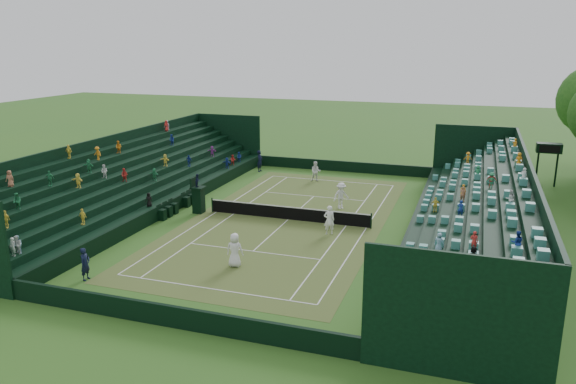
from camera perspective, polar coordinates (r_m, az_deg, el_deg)
name	(u,v)px	position (r m, az deg, el deg)	size (l,w,h in m)	color
ground	(288,220)	(38.87, 0.00, -2.85)	(160.00, 160.00, 0.00)	#396921
court_surface	(288,220)	(38.87, 0.00, -2.84)	(12.97, 26.77, 0.01)	#336521
perimeter_wall_north	(342,166)	(53.52, 5.48, 2.63)	(17.17, 0.20, 1.00)	black
perimeter_wall_south	(170,316)	(25.28, -11.94, -12.22)	(17.17, 0.20, 1.00)	black
perimeter_wall_east	(413,225)	(37.01, 12.56, -3.34)	(0.20, 31.77, 1.00)	black
perimeter_wall_west	(179,202)	(42.11, -11.00, -1.01)	(0.20, 31.77, 1.00)	black
north_grandstand	(483,216)	(36.55, 19.17, -2.34)	(6.60, 32.00, 4.90)	black
south_grandstand	(129,184)	(44.03, -15.80, 0.81)	(6.60, 32.00, 4.90)	black
tennis_net	(288,213)	(38.72, 0.00, -2.11)	(11.67, 0.10, 1.06)	black
scoreboard_tower	(549,150)	(52.11, 24.98, 3.91)	(2.00, 1.00, 3.70)	black
umpire_chair	(198,196)	(40.66, -9.10, -0.44)	(0.91, 0.91, 2.86)	black
courtside_chairs	(180,205)	(41.73, -10.91, -1.27)	(0.51, 5.48, 1.10)	black
player_near_west	(235,250)	(30.84, -5.43, -5.90)	(0.93, 0.61, 1.91)	white
player_near_east	(329,220)	(35.78, 4.20, -2.87)	(0.70, 0.46, 1.93)	white
player_far_west	(316,171)	(49.39, 2.84, 2.10)	(0.87, 0.68, 1.80)	white
player_far_east	(341,196)	(41.40, 5.41, -0.37)	(1.27, 0.74, 1.97)	white
line_judge_north	(260,161)	(53.24, -2.88, 3.17)	(0.74, 0.48, 2.02)	black
line_judge_south	(85,264)	(30.91, -19.91, -6.89)	(0.63, 0.42, 1.74)	black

